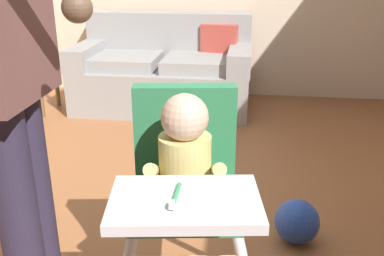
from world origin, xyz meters
TOP-DOWN VIEW (x-y plane):
  - ground at (0.00, 0.00)m, footprint 5.66×6.53m
  - couch at (-0.47, 1.98)m, footprint 1.63×0.86m
  - high_chair at (0.13, -0.73)m, footprint 0.69×0.79m
  - adult_standing at (-0.44, -0.74)m, footprint 0.52×0.49m
  - toy_ball at (0.60, -0.10)m, footprint 0.22×0.22m
  - toy_ball_second at (-0.16, 0.11)m, footprint 0.15×0.15m
  - side_table at (-1.68, 1.66)m, footprint 0.40×0.40m
  - sippy_cup at (-1.71, 1.66)m, footprint 0.07×0.07m

SIDE VIEW (x-z plane):
  - ground at x=0.00m, z-range -0.10..0.00m
  - toy_ball_second at x=-0.16m, z-range 0.00..0.15m
  - toy_ball at x=0.60m, z-range 0.00..0.22m
  - couch at x=-0.47m, z-range -0.10..0.76m
  - side_table at x=-1.68m, z-range 0.12..0.64m
  - sippy_cup at x=-1.71m, z-range 0.52..0.62m
  - high_chair at x=0.13m, z-range 0.18..1.13m
  - adult_standing at x=-0.44m, z-range 0.11..1.81m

